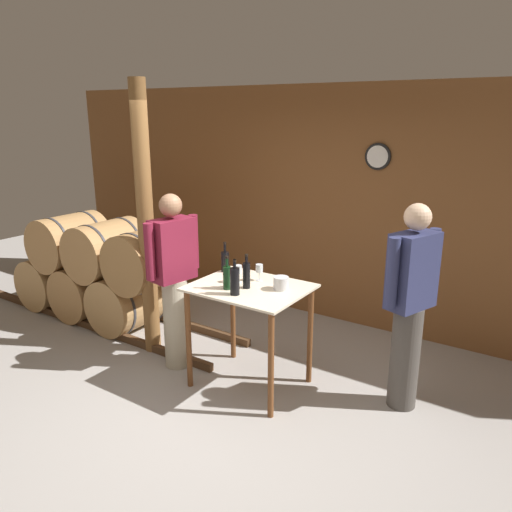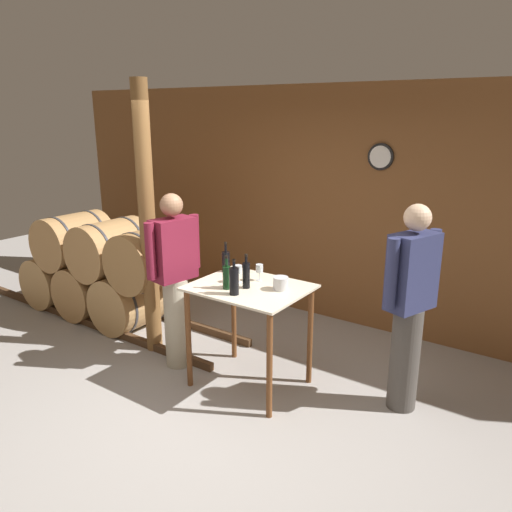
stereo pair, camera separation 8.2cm
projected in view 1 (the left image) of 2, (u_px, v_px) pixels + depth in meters
The scene contains 14 objects.
ground_plane at pixel (204, 416), 4.09m from camera, with size 14.00×14.00×0.00m, color #9E9993.
back_wall at pixel (338, 207), 5.68m from camera, with size 8.40×0.08×2.70m.
barrel_rack at pixel (99, 270), 5.90m from camera, with size 4.21×0.79×1.22m.
tasting_table at pixel (250, 307), 4.37m from camera, with size 0.98×0.78×0.94m.
wooden_post at pixel (146, 223), 4.86m from camera, with size 0.16×0.16×2.70m.
wine_bottle_far_left at pixel (225, 261), 4.69m from camera, with size 0.08×0.08×0.29m.
wine_bottle_left at pixel (227, 277), 4.22m from camera, with size 0.07×0.07×0.29m.
wine_bottle_center at pixel (246, 274), 4.24m from camera, with size 0.06×0.06×0.30m.
wine_bottle_right at pixel (235, 281), 4.09m from camera, with size 0.08×0.08×0.30m.
wine_glass_near_left at pixel (238, 270), 4.38m from camera, with size 0.07×0.07×0.16m.
wine_glass_near_center at pixel (259, 269), 4.43m from camera, with size 0.06×0.06×0.15m.
ice_bucket at pixel (281, 283), 4.22m from camera, with size 0.13×0.13×0.11m.
person_host at pixel (174, 278), 4.67m from camera, with size 0.29×0.58×1.70m.
person_visitor_with_scarf at pixel (410, 304), 4.00m from camera, with size 0.34×0.56×1.73m.
Camera 1 is at (2.33, -2.72, 2.40)m, focal length 35.00 mm.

